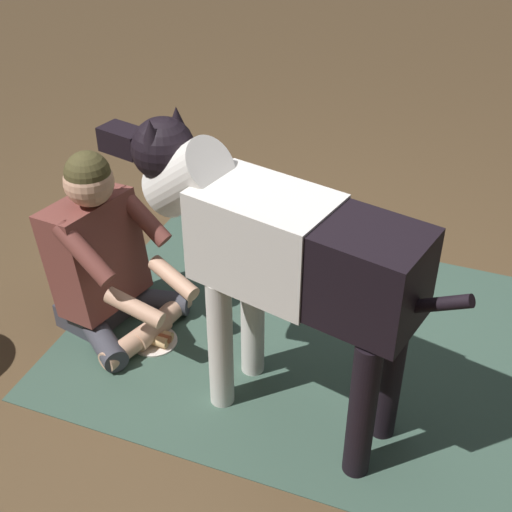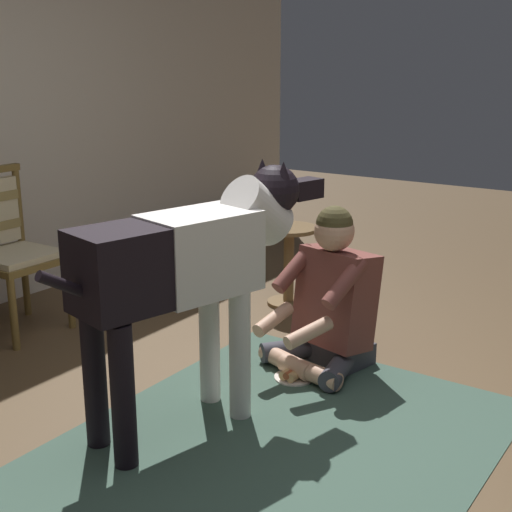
{
  "view_description": "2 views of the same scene",
  "coord_description": "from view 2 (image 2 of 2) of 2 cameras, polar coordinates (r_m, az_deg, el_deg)",
  "views": [
    {
      "loc": [
        -0.73,
        2.31,
        2.11
      ],
      "look_at": [
        0.1,
        0.14,
        0.51
      ],
      "focal_mm": 48.85,
      "sensor_mm": 36.0,
      "label": 1
    },
    {
      "loc": [
        -2.3,
        -1.46,
        1.58
      ],
      "look_at": [
        0.35,
        0.36,
        0.69
      ],
      "focal_mm": 49.15,
      "sensor_mm": 36.0,
      "label": 2
    }
  ],
  "objects": [
    {
      "name": "round_side_table",
      "position": [
        4.66,
        2.68,
        -0.24
      ],
      "size": [
        0.38,
        0.38,
        0.54
      ],
      "color": "brown",
      "rests_on": "ground"
    },
    {
      "name": "hot_dog_on_plate",
      "position": [
        3.67,
        3.14,
        -9.56
      ],
      "size": [
        0.21,
        0.21,
        0.06
      ],
      "color": "silver",
      "rests_on": "ground"
    },
    {
      "name": "large_dog",
      "position": [
        3.01,
        -5.37,
        -0.62
      ],
      "size": [
        1.46,
        0.5,
        1.15
      ],
      "color": "silver",
      "rests_on": "ground"
    },
    {
      "name": "dining_chair_right_of_pair",
      "position": [
        4.43,
        -19.71,
        1.04
      ],
      "size": [
        0.47,
        0.47,
        0.98
      ],
      "color": "brown",
      "rests_on": "ground"
    },
    {
      "name": "area_rug",
      "position": [
        2.98,
        -0.08,
        -16.38
      ],
      "size": [
        2.36,
        1.64,
        0.01
      ],
      "primitive_type": "cube",
      "color": "#3A5446",
      "rests_on": "ground"
    },
    {
      "name": "ground_plane",
      "position": [
        3.14,
        1.83,
        -14.63
      ],
      "size": [
        13.54,
        13.54,
        0.0
      ],
      "primitive_type": "plane",
      "color": "brown"
    },
    {
      "name": "person_sitting_on_floor",
      "position": [
        3.72,
        6.0,
        -3.74
      ],
      "size": [
        0.68,
        0.57,
        0.87
      ],
      "color": "#3C3C45",
      "rests_on": "ground"
    }
  ]
}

